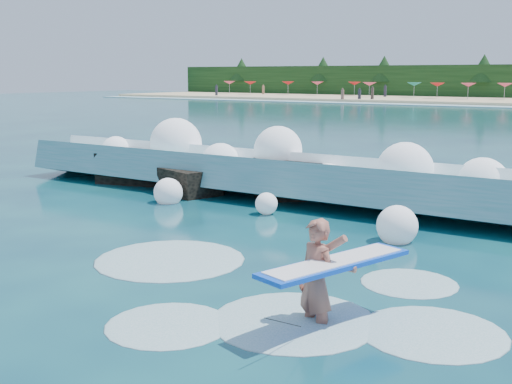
% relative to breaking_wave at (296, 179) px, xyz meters
% --- Properties ---
extents(ground, '(200.00, 200.00, 0.00)m').
position_rel_breaking_wave_xyz_m(ground, '(0.58, -7.23, -0.59)').
color(ground, '#082E43').
rests_on(ground, ground).
extents(breaking_wave, '(19.61, 2.99, 1.69)m').
position_rel_breaking_wave_xyz_m(breaking_wave, '(0.00, 0.00, 0.00)').
color(breaking_wave, teal).
rests_on(breaking_wave, ground).
extents(rock_cluster, '(8.19, 3.22, 1.30)m').
position_rel_breaking_wave_xyz_m(rock_cluster, '(-3.39, -0.44, -0.18)').
color(rock_cluster, black).
rests_on(rock_cluster, ground).
extents(surfer_with_board, '(1.35, 3.02, 1.88)m').
position_rel_breaking_wave_xyz_m(surfer_with_board, '(5.16, -8.18, 0.10)').
color(surfer_with_board, '#A25E4B').
rests_on(surfer_with_board, ground).
extents(wave_spray, '(15.45, 4.73, 2.29)m').
position_rel_breaking_wave_xyz_m(wave_spray, '(0.09, -0.12, 0.48)').
color(wave_spray, white).
rests_on(wave_spray, ground).
extents(surf_foam, '(9.26, 5.56, 0.15)m').
position_rel_breaking_wave_xyz_m(surf_foam, '(3.73, -7.62, -0.59)').
color(surf_foam, silver).
rests_on(surf_foam, ground).
extents(beachgoers, '(108.39, 13.97, 1.94)m').
position_rel_breaking_wave_xyz_m(beachgoers, '(-9.41, 67.05, 0.46)').
color(beachgoers, '#3F332D').
rests_on(beachgoers, ground).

